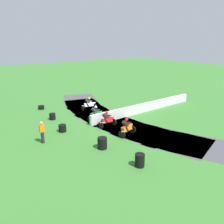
% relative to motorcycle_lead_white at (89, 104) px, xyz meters
% --- Properties ---
extents(ground_plane, '(120.00, 120.00, 0.00)m').
position_rel_motorcycle_lead_white_xyz_m(ground_plane, '(-0.30, -4.17, -0.63)').
color(ground_plane, '#38752D').
extents(track_asphalt, '(7.31, 24.02, 0.01)m').
position_rel_motorcycle_lead_white_xyz_m(track_asphalt, '(0.42, -4.14, -0.63)').
color(track_asphalt, '#47474C').
rests_on(track_asphalt, ground).
extents(safety_barrier, '(13.85, 0.73, 0.90)m').
position_rel_motorcycle_lead_white_xyz_m(safety_barrier, '(4.49, -4.02, -0.18)').
color(safety_barrier, white).
rests_on(safety_barrier, ground).
extents(motorcycle_lead_white, '(1.72, 1.06, 1.42)m').
position_rel_motorcycle_lead_white_xyz_m(motorcycle_lead_white, '(0.00, 0.00, 0.00)').
color(motorcycle_lead_white, black).
rests_on(motorcycle_lead_white, ground).
extents(motorcycle_chase_green, '(1.68, 0.82, 1.43)m').
position_rel_motorcycle_lead_white_xyz_m(motorcycle_chase_green, '(-1.25, -3.31, 0.02)').
color(motorcycle_chase_green, black).
rests_on(motorcycle_chase_green, ground).
extents(motorcycle_trailing_red, '(1.68, 0.86, 1.42)m').
position_rel_motorcycle_lead_white_xyz_m(motorcycle_trailing_red, '(-1.35, -5.25, 0.00)').
color(motorcycle_trailing_red, black).
rests_on(motorcycle_trailing_red, ground).
extents(motorcycle_fourth_orange, '(1.68, 1.04, 1.43)m').
position_rel_motorcycle_lead_white_xyz_m(motorcycle_fourth_orange, '(-1.21, -7.70, 0.02)').
color(motorcycle_fourth_orange, black).
rests_on(motorcycle_fourth_orange, ground).
extents(tire_stack_near, '(0.63, 0.63, 0.40)m').
position_rel_motorcycle_lead_white_xyz_m(tire_stack_near, '(-4.12, 3.25, -0.43)').
color(tire_stack_near, black).
rests_on(tire_stack_near, ground).
extents(tire_stack_mid_a, '(0.57, 0.57, 0.60)m').
position_rel_motorcycle_lead_white_xyz_m(tire_stack_mid_a, '(-4.47, -0.71, -0.33)').
color(tire_stack_mid_a, black).
rests_on(tire_stack_mid_a, ground).
extents(tire_stack_mid_b, '(0.61, 0.61, 0.60)m').
position_rel_motorcycle_lead_white_xyz_m(tire_stack_mid_b, '(-4.99, -4.05, -0.33)').
color(tire_stack_mid_b, black).
rests_on(tire_stack_mid_b, ground).
extents(tire_stack_far, '(0.65, 0.65, 0.80)m').
position_rel_motorcycle_lead_white_xyz_m(tire_stack_far, '(-4.09, -8.48, -0.23)').
color(tire_stack_far, black).
rests_on(tire_stack_far, ground).
extents(tire_stack_extra_a, '(0.57, 0.57, 0.80)m').
position_rel_motorcycle_lead_white_xyz_m(tire_stack_extra_a, '(-3.63, -11.72, -0.23)').
color(tire_stack_extra_a, black).
rests_on(tire_stack_extra_a, ground).
extents(track_marshal, '(0.34, 0.24, 1.63)m').
position_rel_motorcycle_lead_white_xyz_m(track_marshal, '(-7.04, -5.19, 0.19)').
color(track_marshal, '#232328').
rests_on(track_marshal, ground).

